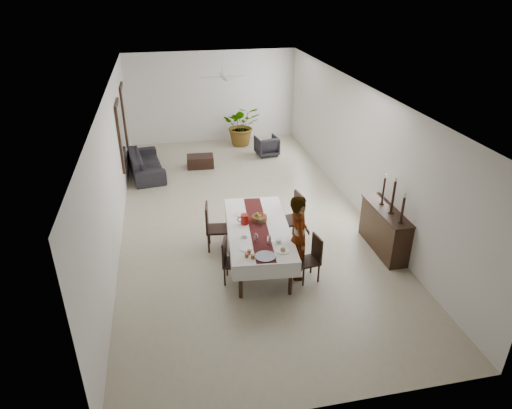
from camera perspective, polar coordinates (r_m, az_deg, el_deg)
The scene contains 88 objects.
floor at distance 11.77m, azimuth -1.68°, elevation -1.22°, with size 6.00×12.00×0.00m, color #B9AF93.
ceiling at distance 10.64m, azimuth -1.92°, elevation 14.15°, with size 6.00×12.00×0.02m, color silver.
wall_back at distance 16.80m, azimuth -5.47°, elevation 13.22°, with size 6.00×0.02×3.20m, color silver.
wall_front at distance 6.05m, azimuth 8.50°, elevation -14.25°, with size 6.00×0.02×3.20m, color silver.
wall_left at distance 11.04m, azimuth -17.36°, elevation 4.68°, with size 0.02×12.00×3.20m, color silver.
wall_right at distance 11.95m, azimuth 12.62°, elevation 6.97°, with size 0.02×12.00×3.20m, color silver.
dining_table_top at distance 9.55m, azimuth 0.28°, elevation -3.01°, with size 1.08×2.60×0.05m, color black.
table_leg_fl at distance 8.71m, azimuth -1.94°, elevation -9.55°, with size 0.08×0.08×0.76m, color black.
table_leg_fr at distance 8.81m, azimuth 4.33°, elevation -9.12°, with size 0.08×0.08×0.76m, color black.
table_leg_bl at distance 10.79m, azimuth -2.99°, elevation -1.76°, with size 0.08×0.08×0.76m, color black.
table_leg_br at distance 10.87m, azimuth 2.03°, elevation -1.50°, with size 0.08×0.08×0.76m, color black.
tablecloth_top at distance 9.54m, azimuth 0.28°, elevation -2.85°, with size 1.28×2.79×0.01m, color white.
tablecloth_drape_left at distance 9.57m, azimuth -3.50°, elevation -3.86°, with size 0.01×2.79×0.32m, color silver.
tablecloth_drape_right at distance 9.70m, azimuth 4.01°, elevation -3.44°, with size 0.01×2.79×0.32m, color white.
tablecloth_drape_near at distance 8.46m, azimuth 1.37°, elevation -8.44°, with size 1.28×0.01×0.32m, color silver.
tablecloth_drape_far at distance 10.83m, azimuth -0.56°, elevation 0.08°, with size 1.28×0.01×0.32m, color silver.
table_runner at distance 9.53m, azimuth 0.28°, elevation -2.80°, with size 0.38×2.71×0.00m, color #561819.
red_pitcher at distance 9.60m, azimuth -1.43°, elevation -1.86°, with size 0.16×0.16×0.22m, color #9C110B.
pitcher_handle at distance 9.59m, azimuth -1.98°, elevation -1.89°, with size 0.13×0.13×0.02m, color #9A1C0B.
wine_glass_near at distance 8.90m, azimuth 1.64°, elevation -4.49°, with size 0.08×0.08×0.18m, color silver.
wine_glass_mid at distance 8.97m, azimuth 0.03°, elevation -4.22°, with size 0.08×0.08×0.18m, color silver.
wine_glass_far at distance 9.54m, azimuth 0.57°, elevation -2.15°, with size 0.08×0.08×0.18m, color white.
teacup_right at distance 9.00m, azimuth 2.82°, elevation -4.56°, with size 0.10×0.10×0.06m, color silver.
saucer_right at distance 9.02m, azimuth 2.81°, elevation -4.70°, with size 0.16×0.16×0.01m, color white.
teacup_left at distance 9.16m, azimuth -1.47°, elevation -3.92°, with size 0.10×0.10×0.06m, color white.
saucer_left at distance 9.18m, azimuth -1.47°, elevation -4.05°, with size 0.16×0.16×0.01m, color silver.
plate_near_right at distance 8.75m, azimuth 3.35°, elevation -5.79°, with size 0.26×0.26×0.02m, color white.
bread_near_right at distance 8.73m, azimuth 3.36°, elevation -5.62°, with size 0.10×0.10×0.10m, color tan.
plate_near_left at distance 8.81m, azimuth -1.22°, elevation -5.49°, with size 0.26×0.26×0.02m, color white.
plate_far_left at distance 10.02m, azimuth -2.08°, elevation -1.20°, with size 0.26×0.26×0.02m, color white.
serving_tray at distance 8.57m, azimuth 1.16°, elevation -6.51°, with size 0.39×0.39×0.02m, color #3E3E43.
jam_jar_a at distance 8.50m, azimuth -0.42°, elevation -6.56°, with size 0.07×0.07×0.08m, color brown.
jam_jar_b at distance 8.54m, azimuth -1.19°, elevation -6.36°, with size 0.07×0.07×0.08m, color brown.
jam_jar_c at distance 8.64m, azimuth -0.89°, elevation -5.95°, with size 0.07×0.07×0.08m, color #9C4716.
fruit_basket at distance 9.75m, azimuth 0.42°, elevation -1.73°, with size 0.32×0.32×0.11m, color brown.
fruit_red at distance 9.73m, azimuth 0.59°, elevation -1.24°, with size 0.10×0.10×0.10m, color maroon.
fruit_green at distance 9.73m, azimuth 0.14°, elevation -1.23°, with size 0.09×0.09×0.09m, color olive.
fruit_yellow at distance 9.66m, azimuth 0.46°, elevation -1.46°, with size 0.09×0.09×0.09m, color gold.
chair_right_near_seat at distance 9.22m, azimuth 6.50°, elevation -7.07°, with size 0.41×0.41×0.05m, color black.
chair_right_near_leg_fl at distance 9.29m, azimuth 7.82°, elevation -8.54°, with size 0.04×0.04×0.40m, color black.
chair_right_near_leg_fr at distance 9.53m, azimuth 6.90°, elevation -7.46°, with size 0.04×0.04×0.40m, color black.
chair_right_near_leg_bl at distance 9.16m, azimuth 5.94°, elevation -8.99°, with size 0.04×0.04×0.40m, color black.
chair_right_near_leg_br at distance 9.40m, azimuth 5.06°, elevation -7.88°, with size 0.04×0.04×0.40m, color black.
chair_right_near_back at distance 9.14m, azimuth 7.64°, elevation -5.38°, with size 0.41×0.04×0.52m, color black.
chair_right_far_seat at distance 10.44m, azimuth 4.23°, elevation -2.02°, with size 0.49×0.49×0.06m, color black.
chair_right_far_leg_fl at distance 10.49m, azimuth 5.63°, elevation -3.62°, with size 0.05×0.05×0.48m, color black.
chair_right_far_leg_fr at distance 10.80m, azimuth 4.70°, elevation -2.61°, with size 0.05×0.05×0.48m, color black.
chair_right_far_leg_bl at distance 10.34m, azimuth 3.63°, elevation -4.03°, with size 0.05×0.05×0.48m, color black.
chair_right_far_leg_br at distance 10.65m, azimuth 2.75°, elevation -3.00°, with size 0.05×0.05×0.48m, color black.
chair_right_far_back at distance 10.37m, azimuth 5.41°, elevation -0.19°, with size 0.49×0.04×0.62m, color black.
chair_left_near_seat at distance 9.12m, azimuth -2.79°, elevation -7.34°, with size 0.40×0.40×0.05m, color black.
chair_left_near_leg_fl at distance 9.40m, azimuth -3.63°, elevation -7.84°, with size 0.04×0.04×0.40m, color black.
chair_left_near_leg_fr at distance 9.14m, azimuth -3.94°, elevation -9.02°, with size 0.04×0.04×0.40m, color black.
chair_left_near_leg_bl at distance 9.36m, azimuth -1.61°, elevation -7.95°, with size 0.04×0.04×0.40m, color black.
chair_left_near_leg_br at distance 9.10m, azimuth -1.85°, elevation -9.14°, with size 0.04×0.04×0.40m, color black.
chair_left_near_back at distance 8.99m, azimuth -4.00°, elevation -5.82°, with size 0.40×0.04×0.52m, color black.
chair_left_far_seat at distance 10.17m, azimuth -4.91°, elevation -3.09°, with size 0.46×0.46×0.05m, color black.
chair_left_far_leg_fl at distance 10.47m, azimuth -5.87°, elevation -3.80°, with size 0.05×0.05×0.45m, color black.
chair_left_far_leg_fr at distance 10.15m, azimuth -5.94°, elevation -4.89°, with size 0.05×0.05×0.45m, color black.
chair_left_far_leg_bl at distance 10.46m, azimuth -3.81°, elevation -3.75°, with size 0.05×0.05×0.45m, color black.
chair_left_far_leg_br at distance 10.14m, azimuth -3.81°, elevation -4.84°, with size 0.05×0.05×0.45m, color black.
chair_left_far_back at distance 10.03m, azimuth -6.17°, elevation -1.57°, with size 0.46×0.04×0.58m, color black.
woman at distance 9.07m, azimuth 5.38°, elevation -4.10°, with size 0.65×0.43×1.79m, color gray.
sideboard_body at distance 10.47m, azimuth 15.74°, elevation -3.12°, with size 0.43×1.62×0.97m, color black.
sideboard_top at distance 10.24m, azimuth 16.08°, elevation -0.68°, with size 0.48×1.69×0.03m, color black.
candlestick_near_base at distance 9.77m, azimuth 17.63°, elevation -2.10°, with size 0.11×0.11×0.03m, color black.
candlestick_near_shaft at distance 9.64m, azimuth 17.86°, elevation -0.61°, with size 0.05×0.05×0.54m, color black.
candlestick_near_candle at distance 9.51m, azimuth 18.12°, elevation 1.07°, with size 0.04×0.04×0.09m, color beige.
candlestick_mid_base at distance 10.10m, azimuth 16.51°, elevation -0.94°, with size 0.11×0.11×0.03m, color black.
candlestick_mid_shaft at distance 9.94m, azimuth 16.78°, elevation 0.93°, with size 0.05×0.05×0.70m, color black.
candlestick_mid_candle at distance 9.78m, azimuth 17.08°, elevation 3.01°, with size 0.04×0.04×0.09m, color beige.
candlestick_far_base at distance 10.44m, azimuth 15.46°, elevation 0.15°, with size 0.11×0.11×0.03m, color black.
candlestick_far_shaft at distance 10.30m, azimuth 15.67°, elevation 1.70°, with size 0.05×0.05×0.59m, color black.
candlestick_far_candle at distance 10.17m, azimuth 15.91°, elevation 3.43°, with size 0.04×0.04×0.09m, color beige.
sofa at distance 14.47m, azimuth -13.58°, elevation 5.03°, with size 2.29×0.89×0.67m, color #242226.
armchair at distance 15.58m, azimuth 1.36°, elevation 7.35°, with size 0.70×0.72×0.65m, color #2A272C.
coffee_table at distance 14.73m, azimuth -6.97°, elevation 5.37°, with size 0.83×0.56×0.37m, color black.
potted_plant at distance 16.48m, azimuth -1.76°, elevation 9.89°, with size 1.30×1.12×1.44m, color #2D5622.
mirror_frame_near at distance 13.10m, azimuth -16.53°, elevation 8.26°, with size 0.06×1.05×1.85m, color black.
mirror_glass_near at distance 13.10m, azimuth -16.38°, elevation 8.28°, with size 0.01×0.90×1.70m, color silver.
mirror_frame_far at distance 15.11m, azimuth -16.09°, elevation 10.74°, with size 0.06×1.05×1.85m, color black.
mirror_glass_far at distance 15.10m, azimuth -15.95°, elevation 10.76°, with size 0.01×0.90×1.70m, color silver.
fan_rod at distance 13.57m, azimuth -4.19°, elevation 16.46°, with size 0.04×0.04×0.20m, color white.
fan_hub at distance 13.61m, azimuth -4.16°, elevation 15.64°, with size 0.16×0.16×0.08m, color white.
fan_blade_n at distance 13.95m, azimuth -4.37°, elevation 15.91°, with size 0.10×0.55×0.01m, color white.
fan_blade_s at distance 13.27m, azimuth -3.95°, elevation 15.35°, with size 0.10×0.55×0.01m, color beige.
fan_blade_e at distance 13.66m, azimuth -2.65°, elevation 15.72°, with size 0.55×0.10×0.01m, color white.
fan_blade_w at distance 13.57m, azimuth -5.68°, elevation 15.54°, with size 0.55×0.10×0.01m, color silver.
Camera 1 is at (-1.76, -10.23, 5.56)m, focal length 32.00 mm.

